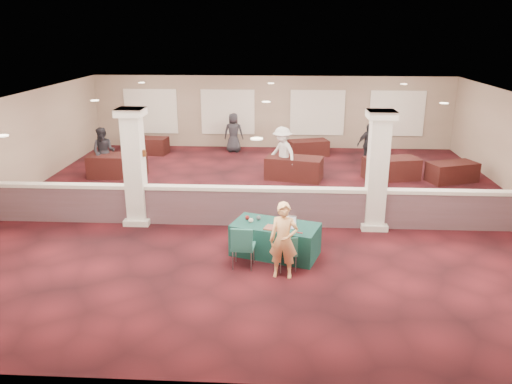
# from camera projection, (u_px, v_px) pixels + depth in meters

# --- Properties ---
(ground) EXTENTS (16.00, 16.00, 0.00)m
(ground) POSITION_uv_depth(u_px,v_px,m) (265.00, 207.00, 15.24)
(ground) COLOR #481217
(ground) RESTS_ON ground
(wall_back) EXTENTS (16.00, 0.04, 3.20)m
(wall_back) POSITION_uv_depth(u_px,v_px,m) (272.00, 112.00, 22.32)
(wall_back) COLOR #8A725F
(wall_back) RESTS_ON ground
(wall_front) EXTENTS (16.00, 0.04, 3.20)m
(wall_front) POSITION_uv_depth(u_px,v_px,m) (245.00, 291.00, 7.15)
(wall_front) COLOR #8A725F
(wall_front) RESTS_ON ground
(wall_left) EXTENTS (0.04, 16.00, 3.20)m
(wall_left) POSITION_uv_depth(u_px,v_px,m) (3.00, 152.00, 15.16)
(wall_left) COLOR #8A725F
(wall_left) RESTS_ON ground
(ceiling) EXTENTS (16.00, 16.00, 0.02)m
(ceiling) POSITION_uv_depth(u_px,v_px,m) (266.00, 101.00, 14.24)
(ceiling) COLOR white
(ceiling) RESTS_ON wall_back
(partition_wall) EXTENTS (15.60, 0.28, 1.10)m
(partition_wall) POSITION_uv_depth(u_px,v_px,m) (264.00, 206.00, 13.64)
(partition_wall) COLOR brown
(partition_wall) RESTS_ON ground
(column_left) EXTENTS (0.72, 0.72, 3.20)m
(column_left) POSITION_uv_depth(u_px,v_px,m) (135.00, 166.00, 13.49)
(column_left) COLOR white
(column_left) RESTS_ON ground
(column_right) EXTENTS (0.72, 0.72, 3.20)m
(column_right) POSITION_uv_depth(u_px,v_px,m) (377.00, 170.00, 13.15)
(column_right) COLOR white
(column_right) RESTS_ON ground
(sconce_left) EXTENTS (0.12, 0.12, 0.18)m
(sconce_left) POSITION_uv_depth(u_px,v_px,m) (123.00, 153.00, 13.39)
(sconce_left) COLOR brown
(sconce_left) RESTS_ON column_left
(sconce_right) EXTENTS (0.12, 0.12, 0.18)m
(sconce_right) POSITION_uv_depth(u_px,v_px,m) (144.00, 153.00, 13.36)
(sconce_right) COLOR brown
(sconce_right) RESTS_ON column_left
(near_table) EXTENTS (2.23, 1.58, 0.77)m
(near_table) POSITION_uv_depth(u_px,v_px,m) (275.00, 239.00, 11.91)
(near_table) COLOR #0F3938
(near_table) RESTS_ON ground
(conf_chair_main) EXTENTS (0.51, 0.51, 0.84)m
(conf_chair_main) POSITION_uv_depth(u_px,v_px,m) (287.00, 250.00, 11.06)
(conf_chair_main) COLOR #1F5C52
(conf_chair_main) RESTS_ON ground
(conf_chair_side) EXTENTS (0.54, 0.55, 1.01)m
(conf_chair_side) POSITION_uv_depth(u_px,v_px,m) (243.00, 244.00, 11.14)
(conf_chair_side) COLOR #1F5C52
(conf_chair_side) RESTS_ON ground
(woman) EXTENTS (0.65, 0.47, 1.71)m
(woman) POSITION_uv_depth(u_px,v_px,m) (284.00, 240.00, 10.71)
(woman) COLOR #FFB96E
(woman) RESTS_ON ground
(far_table_front_left) EXTENTS (2.00, 1.01, 0.81)m
(far_table_front_left) POSITION_uv_depth(u_px,v_px,m) (117.00, 166.00, 18.20)
(far_table_front_left) COLOR black
(far_table_front_left) RESTS_ON ground
(far_table_front_center) EXTENTS (2.15, 1.42, 0.80)m
(far_table_front_center) POSITION_uv_depth(u_px,v_px,m) (294.00, 168.00, 17.91)
(far_table_front_center) COLOR black
(far_table_front_center) RESTS_ON ground
(far_table_front_right) EXTENTS (1.89, 1.39, 0.69)m
(far_table_front_right) POSITION_uv_depth(u_px,v_px,m) (452.00, 172.00, 17.63)
(far_table_front_right) COLOR black
(far_table_front_right) RESTS_ON ground
(far_table_back_left) EXTENTS (1.81, 1.04, 0.70)m
(far_table_back_left) POSITION_uv_depth(u_px,v_px,m) (147.00, 145.00, 21.57)
(far_table_back_left) COLOR black
(far_table_back_left) RESTS_ON ground
(far_table_back_center) EXTENTS (1.81, 1.27, 0.67)m
(far_table_back_center) POSITION_uv_depth(u_px,v_px,m) (308.00, 148.00, 21.21)
(far_table_back_center) COLOR black
(far_table_back_center) RESTS_ON ground
(far_table_back_right) EXTENTS (2.06, 1.34, 0.77)m
(far_table_back_right) POSITION_uv_depth(u_px,v_px,m) (391.00, 168.00, 17.92)
(far_table_back_right) COLOR black
(far_table_back_right) RESTS_ON ground
(attendee_a) EXTENTS (0.86, 0.49, 1.78)m
(attendee_a) POSITION_uv_depth(u_px,v_px,m) (104.00, 152.00, 18.24)
(attendee_a) COLOR black
(attendee_a) RESTS_ON ground
(attendee_b) EXTENTS (1.23, 1.27, 1.89)m
(attendee_b) POSITION_uv_depth(u_px,v_px,m) (282.00, 153.00, 17.76)
(attendee_b) COLOR silver
(attendee_b) RESTS_ON ground
(attendee_c) EXTENTS (1.09, 0.83, 1.68)m
(attendee_c) POSITION_uv_depth(u_px,v_px,m) (368.00, 145.00, 19.57)
(attendee_c) COLOR black
(attendee_c) RESTS_ON ground
(attendee_d) EXTENTS (0.86, 0.49, 1.71)m
(attendee_d) POSITION_uv_depth(u_px,v_px,m) (234.00, 133.00, 21.70)
(attendee_d) COLOR black
(attendee_d) RESTS_ON ground
(laptop_base) EXTENTS (0.41, 0.34, 0.02)m
(laptop_base) POSITION_uv_depth(u_px,v_px,m) (288.00, 227.00, 11.63)
(laptop_base) COLOR #B8B8BC
(laptop_base) RESTS_ON near_table
(laptop_screen) EXTENTS (0.34, 0.12, 0.23)m
(laptop_screen) POSITION_uv_depth(u_px,v_px,m) (289.00, 220.00, 11.70)
(laptop_screen) COLOR #B8B8BC
(laptop_screen) RESTS_ON near_table
(screen_glow) EXTENTS (0.30, 0.10, 0.20)m
(screen_glow) POSITION_uv_depth(u_px,v_px,m) (289.00, 221.00, 11.70)
(screen_glow) COLOR silver
(screen_glow) RESTS_ON near_table
(knitting) EXTENTS (0.50, 0.43, 0.03)m
(knitting) POSITION_uv_depth(u_px,v_px,m) (274.00, 228.00, 11.53)
(knitting) COLOR #AD3C1B
(knitting) RESTS_ON near_table
(yarn_cream) EXTENTS (0.12, 0.12, 0.12)m
(yarn_cream) POSITION_uv_depth(u_px,v_px,m) (251.00, 220.00, 11.88)
(yarn_cream) COLOR beige
(yarn_cream) RESTS_ON near_table
(yarn_red) EXTENTS (0.11, 0.11, 0.11)m
(yarn_red) POSITION_uv_depth(u_px,v_px,m) (247.00, 217.00, 12.08)
(yarn_red) COLOR maroon
(yarn_red) RESTS_ON near_table
(yarn_grey) EXTENTS (0.11, 0.11, 0.11)m
(yarn_grey) POSITION_uv_depth(u_px,v_px,m) (259.00, 218.00, 12.05)
(yarn_grey) COLOR #515257
(yarn_grey) RESTS_ON near_table
(scissors) EXTENTS (0.13, 0.07, 0.01)m
(scissors) POSITION_uv_depth(u_px,v_px,m) (300.00, 233.00, 11.29)
(scissors) COLOR #AD1217
(scissors) RESTS_ON near_table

